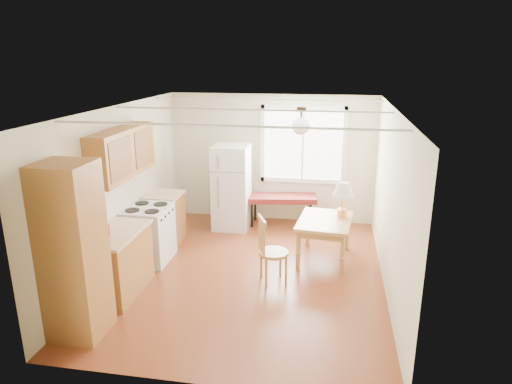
% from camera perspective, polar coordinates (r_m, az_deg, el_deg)
% --- Properties ---
extents(room_shell, '(4.60, 5.60, 2.62)m').
position_cam_1_polar(room_shell, '(6.62, -0.92, -0.44)').
color(room_shell, '#562311').
rests_on(room_shell, ground).
extents(kitchen_run, '(0.65, 3.40, 2.20)m').
position_cam_1_polar(kitchen_run, '(6.72, -16.52, -4.60)').
color(kitchen_run, brown).
rests_on(kitchen_run, ground).
extents(window_unit, '(1.64, 0.05, 1.51)m').
position_cam_1_polar(window_unit, '(8.87, 5.89, 5.91)').
color(window_unit, white).
rests_on(window_unit, room_shell).
extents(pendant_light, '(0.26, 0.26, 0.40)m').
position_cam_1_polar(pendant_light, '(6.70, 5.63, 8.35)').
color(pendant_light, black).
rests_on(pendant_light, room_shell).
extents(refrigerator, '(0.67, 0.70, 1.61)m').
position_cam_1_polar(refrigerator, '(8.64, -3.09, 0.60)').
color(refrigerator, silver).
rests_on(refrigerator, ground).
extents(bench, '(1.38, 0.67, 0.61)m').
position_cam_1_polar(bench, '(8.80, 3.24, -0.87)').
color(bench, '#571614').
rests_on(bench, ground).
extents(dining_table, '(0.92, 1.16, 0.68)m').
position_cam_1_polar(dining_table, '(7.43, 8.58, -4.15)').
color(dining_table, '#9F713D').
rests_on(dining_table, ground).
extents(chair, '(0.49, 0.48, 0.99)m').
position_cam_1_polar(chair, '(6.62, 1.44, -6.74)').
color(chair, '#9F713D').
rests_on(chair, ground).
extents(table_lamp, '(0.33, 0.33, 0.58)m').
position_cam_1_polar(table_lamp, '(7.44, 10.86, 0.01)').
color(table_lamp, gold).
rests_on(table_lamp, dining_table).
extents(coffee_maker, '(0.23, 0.27, 0.37)m').
position_cam_1_polar(coffee_maker, '(6.09, -19.49, -5.16)').
color(coffee_maker, black).
rests_on(coffee_maker, kitchen_run).
extents(kettle, '(0.11, 0.11, 0.20)m').
position_cam_1_polar(kettle, '(6.40, -18.28, -4.49)').
color(kettle, red).
rests_on(kettle, kitchen_run).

